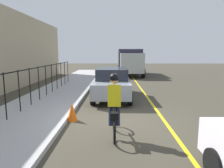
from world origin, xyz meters
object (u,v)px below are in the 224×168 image
at_px(cyclist_lead, 114,106).
at_px(box_truck_background, 130,61).
at_px(traffic_cone_near, 72,112).
at_px(parked_sedan_rear, 112,82).

xyz_separation_m(cyclist_lead, box_truck_background, (16.55, -1.61, 0.64)).
bearing_deg(traffic_cone_near, cyclist_lead, -132.25).
relative_size(cyclist_lead, box_truck_background, 0.27).
bearing_deg(traffic_cone_near, parked_sedan_rear, -19.81).
bearing_deg(parked_sedan_rear, traffic_cone_near, -19.18).
distance_m(parked_sedan_rear, traffic_cone_near, 4.04).
bearing_deg(box_truck_background, traffic_cone_near, -11.95).
bearing_deg(cyclist_lead, traffic_cone_near, 46.48).
distance_m(cyclist_lead, traffic_cone_near, 2.09).
bearing_deg(parked_sedan_rear, cyclist_lead, 2.06).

